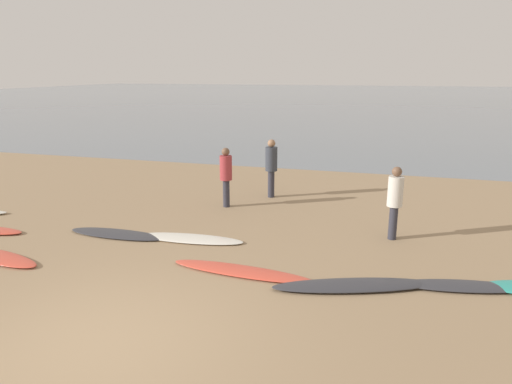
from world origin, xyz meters
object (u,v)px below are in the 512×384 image
at_px(surfboard_7, 462,286).
at_px(person_2, 271,163).
at_px(surfboard_6, 353,285).
at_px(surfboard_5, 241,271).
at_px(surfboard_4, 190,239).
at_px(person_1, 395,197).
at_px(surfboard_3, 117,234).
at_px(person_0, 226,172).

xyz_separation_m(surfboard_7, person_2, (-4.38, 4.62, 0.92)).
bearing_deg(surfboard_7, person_2, 122.99).
relative_size(surfboard_6, surfboard_7, 1.29).
xyz_separation_m(surfboard_5, surfboard_7, (3.64, 0.42, 0.01)).
relative_size(surfboard_4, person_1, 1.48).
distance_m(surfboard_3, surfboard_6, 5.23).
bearing_deg(surfboard_4, person_0, 88.26).
distance_m(surfboard_3, surfboard_5, 3.35).
height_order(surfboard_3, surfboard_5, surfboard_5).
relative_size(person_1, person_2, 0.96).
distance_m(surfboard_7, person_2, 6.43).
bearing_deg(surfboard_5, person_2, 102.32).
xyz_separation_m(surfboard_5, person_2, (-0.74, 5.05, 0.93)).
relative_size(surfboard_6, person_2, 1.64).
xyz_separation_m(surfboard_4, surfboard_7, (5.18, -0.84, 0.01)).
bearing_deg(surfboard_5, surfboard_6, 2.46).
height_order(surfboard_3, person_2, person_2).
xyz_separation_m(surfboard_3, person_1, (5.71, 1.41, 0.89)).
height_order(surfboard_5, person_2, person_2).
relative_size(person_0, person_2, 0.95).
height_order(surfboard_6, person_1, person_1).
xyz_separation_m(surfboard_6, person_0, (-3.56, 3.85, 0.87)).
bearing_deg(person_1, surfboard_6, -144.36).
bearing_deg(person_2, surfboard_6, -114.72).
distance_m(surfboard_4, person_0, 2.69).
bearing_deg(person_1, surfboard_4, 155.81).
height_order(surfboard_4, person_0, person_0).
relative_size(surfboard_7, person_2, 1.27).
height_order(surfboard_4, person_1, person_1).
relative_size(surfboard_4, person_0, 1.48).
relative_size(surfboard_3, person_2, 1.38).
xyz_separation_m(surfboard_4, person_1, (4.08, 1.23, 0.89)).
bearing_deg(person_1, person_2, 101.11).
distance_m(surfboard_3, surfboard_4, 1.64).
bearing_deg(person_0, surfboard_6, -177.13).
distance_m(surfboard_4, surfboard_6, 3.71).
bearing_deg(surfboard_7, surfboard_5, 176.20).
height_order(surfboard_5, person_0, person_0).
relative_size(surfboard_3, surfboard_6, 0.84).
xyz_separation_m(surfboard_7, person_0, (-5.27, 3.38, 0.87)).
distance_m(surfboard_4, surfboard_5, 1.99).
distance_m(person_1, person_2, 4.15).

